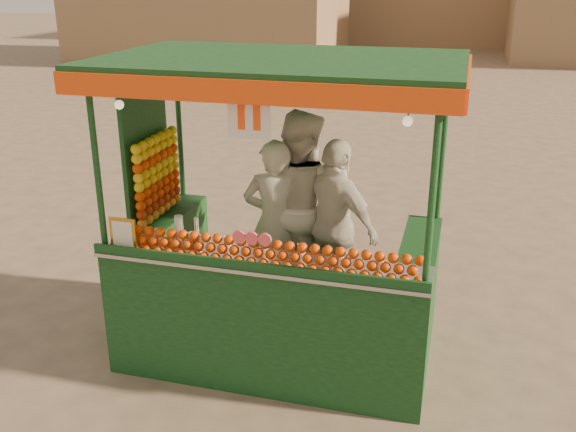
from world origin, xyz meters
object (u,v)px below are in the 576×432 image
(vendor_middle, at_px, (299,204))
(vendor_left, at_px, (275,223))
(vendor_right, at_px, (335,226))
(juice_cart, at_px, (270,267))

(vendor_middle, bearing_deg, vendor_left, 76.76)
(vendor_right, bearing_deg, vendor_middle, 1.80)
(juice_cart, xyz_separation_m, vendor_right, (0.49, 0.47, 0.26))
(juice_cart, xyz_separation_m, vendor_left, (-0.08, 0.44, 0.25))
(vendor_left, height_order, vendor_right, vendor_right)
(vendor_left, xyz_separation_m, vendor_right, (0.58, 0.03, 0.01))
(juice_cart, bearing_deg, vendor_middle, 82.52)
(juice_cart, height_order, vendor_left, juice_cart)
(vendor_left, bearing_deg, vendor_right, 171.79)
(juice_cart, distance_m, vendor_left, 0.51)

